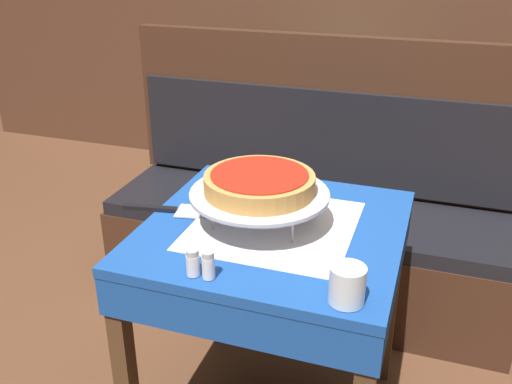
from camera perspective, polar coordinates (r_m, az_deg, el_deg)
name	(u,v)px	position (r m, az deg, el deg)	size (l,w,h in m)	color
dining_table_front	(273,255)	(1.69, 1.74, -6.30)	(0.73, 0.73, 0.74)	#194799
dining_table_rear	(334,102)	(3.29, 7.82, 8.92)	(0.62, 0.62, 0.75)	#1E6B33
booth_bench	(309,228)	(2.52, 5.28, -3.60)	(1.72, 0.52, 1.12)	#3D2316
pizza_pan_stand	(259,195)	(1.60, 0.35, -0.31)	(0.39, 0.39, 0.10)	#ADADB2
deep_dish_pizza	(259,183)	(1.58, 0.35, 0.93)	(0.31, 0.31, 0.06)	#C68E47
pizza_server	(170,210)	(1.73, -8.58, -1.78)	(0.27, 0.10, 0.01)	#BCBCC1
water_glass_near	(347,285)	(1.31, 9.11, -9.14)	(0.08, 0.08, 0.09)	silver
salt_shaker	(193,262)	(1.40, -6.33, -7.02)	(0.03, 0.03, 0.07)	silver
pepper_shaker	(208,265)	(1.39, -4.78, -7.28)	(0.03, 0.03, 0.07)	silver
condiment_caddy	(350,78)	(3.17, 9.41, 11.15)	(0.14, 0.14, 0.17)	black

